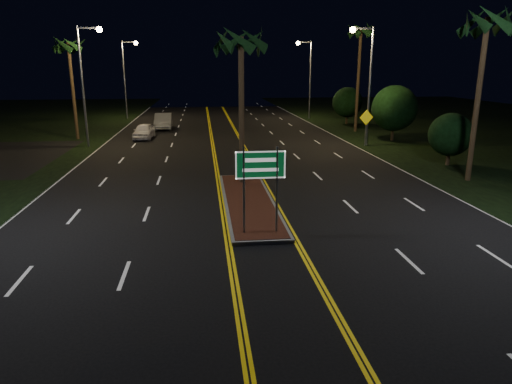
{
  "coord_description": "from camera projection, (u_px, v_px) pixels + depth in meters",
  "views": [
    {
      "loc": [
        -2.02,
        -12.97,
        6.07
      ],
      "look_at": [
        -0.25,
        2.08,
        1.9
      ],
      "focal_mm": 32.0,
      "sensor_mm": 36.0,
      "label": 1
    }
  ],
  "objects": [
    {
      "name": "car_far",
      "position": [
        163.0,
        120.0,
        46.03
      ],
      "size": [
        2.49,
        5.49,
        1.81
      ],
      "primitive_type": "imported",
      "rotation": [
        0.0,
        0.0,
        0.03
      ],
      "color": "#B1B6BB",
      "rests_on": "ground"
    },
    {
      "name": "warning_sign",
      "position": [
        366.0,
        122.0,
        35.83
      ],
      "size": [
        1.16,
        0.29,
        2.83
      ],
      "rotation": [
        0.0,
        0.0,
        0.22
      ],
      "color": "gray",
      "rests_on": "ground"
    },
    {
      "name": "ground",
      "position": [
        272.0,
        268.0,
        14.26
      ],
      "size": [
        120.0,
        120.0,
        0.0
      ],
      "primitive_type": "plane",
      "color": "black",
      "rests_on": "ground"
    },
    {
      "name": "shrub_mid",
      "position": [
        394.0,
        108.0,
        38.1
      ],
      "size": [
        3.78,
        3.78,
        4.62
      ],
      "color": "#382819",
      "rests_on": "ground"
    },
    {
      "name": "streetlight_left_mid",
      "position": [
        87.0,
        72.0,
        34.54
      ],
      "size": [
        1.91,
        0.44,
        9.0
      ],
      "color": "gray",
      "rests_on": "ground"
    },
    {
      "name": "palm_right_near",
      "position": [
        487.0,
        23.0,
        23.07
      ],
      "size": [
        2.4,
        2.4,
        9.3
      ],
      "color": "#382819",
      "rests_on": "ground"
    },
    {
      "name": "streetlight_left_far",
      "position": [
        127.0,
        70.0,
        53.69
      ],
      "size": [
        1.91,
        0.44,
        9.0
      ],
      "color": "gray",
      "rests_on": "ground"
    },
    {
      "name": "highway_sign",
      "position": [
        260.0,
        173.0,
        16.3
      ],
      "size": [
        1.8,
        0.08,
        3.2
      ],
      "color": "gray",
      "rests_on": "ground"
    },
    {
      "name": "palm_left_far",
      "position": [
        68.0,
        46.0,
        37.57
      ],
      "size": [
        2.4,
        2.4,
        8.8
      ],
      "color": "#382819",
      "rests_on": "ground"
    },
    {
      "name": "car_near",
      "position": [
        144.0,
        130.0,
        39.71
      ],
      "size": [
        2.25,
        4.69,
        1.52
      ],
      "primitive_type": "imported",
      "rotation": [
        0.0,
        0.0,
        -0.06
      ],
      "color": "white",
      "rests_on": "ground"
    },
    {
      "name": "shrub_near",
      "position": [
        451.0,
        135.0,
        28.67
      ],
      "size": [
        2.7,
        2.7,
        3.3
      ],
      "color": "#382819",
      "rests_on": "ground"
    },
    {
      "name": "streetlight_right_far",
      "position": [
        307.0,
        70.0,
        54.18
      ],
      "size": [
        1.91,
        0.44,
        9.0
      ],
      "color": "gray",
      "rests_on": "ground"
    },
    {
      "name": "palm_right_far",
      "position": [
        361.0,
        32.0,
        42.01
      ],
      "size": [
        2.4,
        2.4,
        10.3
      ],
      "color": "#382819",
      "rests_on": "ground"
    },
    {
      "name": "streetlight_right_mid",
      "position": [
        366.0,
        72.0,
        35.02
      ],
      "size": [
        1.91,
        0.44,
        9.0
      ],
      "color": "gray",
      "rests_on": "ground"
    },
    {
      "name": "median_island",
      "position": [
        249.0,
        202.0,
        20.94
      ],
      "size": [
        2.25,
        10.25,
        0.17
      ],
      "color": "gray",
      "rests_on": "ground"
    },
    {
      "name": "shrub_far",
      "position": [
        347.0,
        102.0,
        49.67
      ],
      "size": [
        3.24,
        3.24,
        3.96
      ],
      "color": "#382819",
      "rests_on": "ground"
    },
    {
      "name": "palm_median",
      "position": [
        241.0,
        41.0,
        22.38
      ],
      "size": [
        2.4,
        2.4,
        8.3
      ],
      "color": "#382819",
      "rests_on": "ground"
    }
  ]
}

